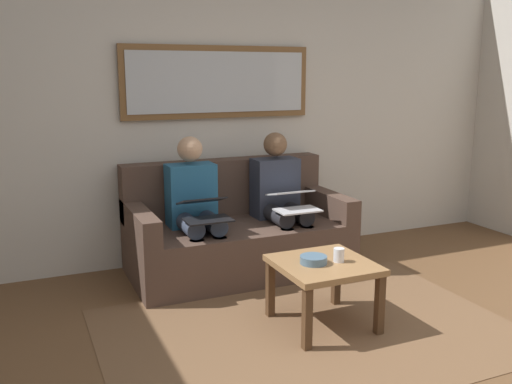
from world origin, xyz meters
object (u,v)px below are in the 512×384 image
at_px(cup, 339,255).
at_px(laptop_silver, 293,200).
at_px(person_left, 280,197).
at_px(couch, 236,234).
at_px(coffee_table, 324,272).
at_px(framed_mirror, 218,82).
at_px(bowl, 313,260).
at_px(person_right, 195,205).
at_px(laptop_black, 204,209).

bearing_deg(cup, laptop_silver, -99.30).
bearing_deg(person_left, couch, -10.35).
relative_size(coffee_table, cup, 6.65).
height_order(framed_mirror, bowl, framed_mirror).
relative_size(coffee_table, person_right, 0.52).
bearing_deg(bowl, person_left, -105.57).
xyz_separation_m(bowl, person_left, (-0.32, -1.15, 0.15)).
height_order(coffee_table, person_right, person_right).
xyz_separation_m(cup, person_left, (-0.15, -1.18, 0.13)).
relative_size(coffee_table, person_left, 0.52).
distance_m(cup, person_right, 1.33).
distance_m(couch, framed_mirror, 1.30).
distance_m(framed_mirror, laptop_silver, 1.22).
xyz_separation_m(framed_mirror, person_left, (-0.37, 0.46, -0.94)).
relative_size(couch, person_left, 1.55).
xyz_separation_m(couch, laptop_silver, (-0.37, 0.31, 0.32)).
bearing_deg(person_right, person_left, 180.00).
relative_size(framed_mirror, laptop_black, 4.53).
bearing_deg(framed_mirror, laptop_black, 61.81).
height_order(coffee_table, bowl, bowl).
relative_size(laptop_silver, laptop_black, 0.96).
xyz_separation_m(laptop_silver, laptop_black, (0.74, -0.01, -0.00)).
distance_m(bowl, person_right, 1.23).
xyz_separation_m(person_left, laptop_silver, (-0.00, 0.24, 0.02)).
xyz_separation_m(cup, person_right, (0.59, -1.18, 0.13)).
relative_size(bowl, person_left, 0.15).
xyz_separation_m(framed_mirror, coffee_table, (-0.13, 1.61, -1.18)).
xyz_separation_m(couch, person_right, (0.37, 0.07, 0.30)).
distance_m(cup, laptop_black, 1.12).
height_order(bowl, person_right, person_right).
bearing_deg(cup, bowl, -11.84).
xyz_separation_m(framed_mirror, person_right, (0.37, 0.46, -0.94)).
bearing_deg(cup, couch, -80.09).
relative_size(person_left, laptop_black, 3.08).
relative_size(coffee_table, laptop_black, 1.62).
bearing_deg(laptop_black, couch, -140.64).
distance_m(coffee_table, person_left, 1.20).
distance_m(couch, cup, 1.28).
relative_size(coffee_table, bowl, 3.44).
distance_m(coffee_table, laptop_black, 1.07).
relative_size(person_left, person_right, 1.00).
height_order(coffee_table, cup, cup).
xyz_separation_m(coffee_table, bowl, (0.08, -0.00, 0.09)).
height_order(person_right, laptop_black, person_right).
relative_size(framed_mirror, bowl, 9.62).
bearing_deg(coffee_table, cup, 159.33).
distance_m(laptop_silver, person_right, 0.78).
bearing_deg(bowl, coffee_table, 179.24).
bearing_deg(couch, person_left, 169.65).
bearing_deg(coffee_table, person_right, -66.45).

